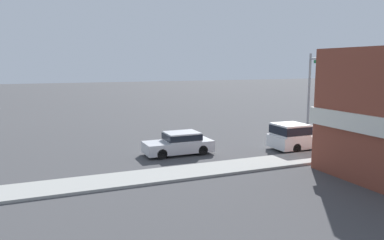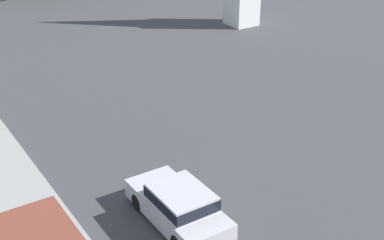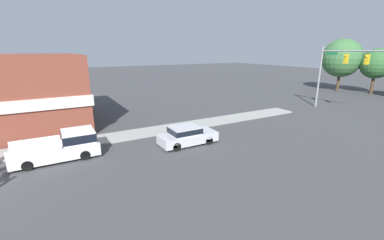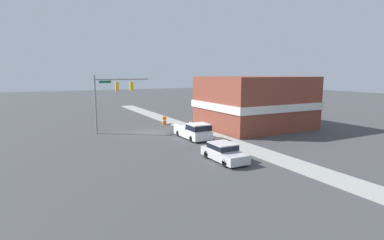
# 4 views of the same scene
# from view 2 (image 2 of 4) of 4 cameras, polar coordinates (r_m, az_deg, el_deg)

# --- Properties ---
(car_lead) EXTENTS (1.87, 4.49, 1.46)m
(car_lead) POSITION_cam_2_polar(r_m,az_deg,el_deg) (18.86, -1.40, -9.07)
(car_lead) COLOR black
(car_lead) RESTS_ON ground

